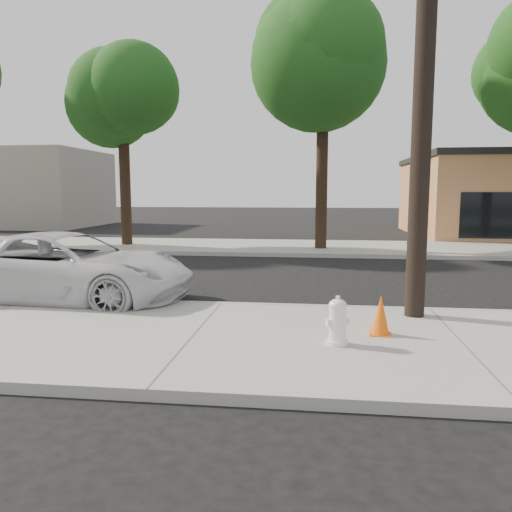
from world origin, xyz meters
name	(u,v)px	position (x,y,z in m)	size (l,w,h in m)	color
ground	(238,289)	(0.00, 0.00, 0.00)	(120.00, 120.00, 0.00)	black
near_sidewalk	(195,338)	(0.00, -4.30, 0.07)	(90.00, 4.40, 0.15)	gray
far_sidewalk	(271,247)	(0.00, 8.50, 0.07)	(90.00, 5.00, 0.15)	gray
curb_near	(222,306)	(0.00, -2.10, 0.07)	(90.00, 0.12, 0.16)	#9E9B93
utility_pole	(425,49)	(3.60, -2.70, 4.70)	(1.40, 0.34, 9.00)	black
tree_b	(125,95)	(-5.81, 8.06, 6.15)	(4.34, 4.20, 8.45)	black
tree_c	(330,66)	(2.22, 7.64, 6.91)	(4.96, 4.80, 9.55)	black
police_cruiser	(66,268)	(-3.39, -1.80, 0.74)	(2.47, 5.35, 1.49)	silver
fire_hydrant	(337,323)	(2.18, -4.56, 0.47)	(0.36, 0.32, 0.67)	white
traffic_cone	(381,315)	(2.86, -3.97, 0.45)	(0.35, 0.35, 0.62)	#EE5E0C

